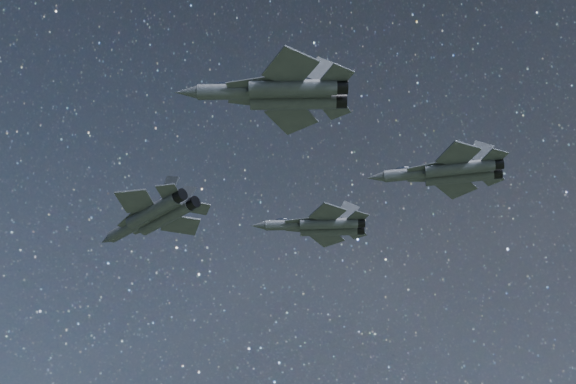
% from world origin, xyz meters
% --- Properties ---
extents(jet_lead, '(19.95, 13.18, 5.10)m').
position_xyz_m(jet_lead, '(-23.77, 1.73, 147.64)').
color(jet_lead, '#373B45').
extents(jet_left, '(17.26, 11.65, 4.35)m').
position_xyz_m(jet_left, '(-3.20, 13.12, 148.74)').
color(jet_left, '#373B45').
extents(jet_right, '(19.54, 13.14, 4.93)m').
position_xyz_m(jet_right, '(0.82, -15.88, 147.67)').
color(jet_right, '#373B45').
extents(jet_slot, '(16.85, 11.69, 4.23)m').
position_xyz_m(jet_slot, '(16.22, 1.19, 145.42)').
color(jet_slot, '#373B45').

